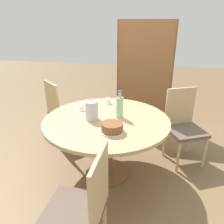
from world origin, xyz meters
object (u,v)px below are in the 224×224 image
(chair_c, at_px, (82,207))
(bookshelf, at_px, (144,76))
(coffee_pot, at_px, (92,110))
(cake_main, at_px, (112,128))
(cup_a, at_px, (108,101))
(chair_b, at_px, (62,111))
(water_bottle, at_px, (120,107))
(cup_b, at_px, (81,108))
(chair_a, at_px, (184,125))

(chair_c, xyz_separation_m, bookshelf, (0.26, 2.54, 0.35))
(coffee_pot, relative_size, cake_main, 1.03)
(chair_c, relative_size, cup_a, 8.01)
(coffee_pot, bearing_deg, cup_a, 82.40)
(bookshelf, bearing_deg, chair_b, 39.29)
(chair_b, distance_m, cup_a, 0.78)
(bookshelf, xyz_separation_m, coffee_pot, (-0.46, -1.57, -0.02))
(water_bottle, bearing_deg, cup_b, 165.85)
(chair_a, bearing_deg, cup_a, 155.86)
(chair_b, relative_size, water_bottle, 3.06)
(chair_c, relative_size, bookshelf, 0.54)
(chair_a, relative_size, cup_a, 8.01)
(chair_a, distance_m, cup_a, 1.00)
(cup_b, bearing_deg, bookshelf, 63.92)
(water_bottle, height_order, cake_main, water_bottle)
(cup_b, bearing_deg, cup_a, 46.73)
(chair_a, relative_size, bookshelf, 0.54)
(coffee_pot, xyz_separation_m, water_bottle, (0.28, 0.11, 0.01))
(chair_c, height_order, coffee_pot, coffee_pot)
(chair_c, bearing_deg, water_bottle, 176.63)
(water_bottle, distance_m, cup_a, 0.47)
(chair_c, relative_size, cake_main, 3.95)
(bookshelf, bearing_deg, cup_a, 69.82)
(chair_a, xyz_separation_m, cake_main, (-0.77, -0.78, 0.27))
(chair_b, bearing_deg, water_bottle, -169.09)
(chair_a, height_order, coffee_pot, coffee_pot)
(chair_c, xyz_separation_m, water_bottle, (0.09, 1.08, 0.35))
(chair_c, distance_m, coffee_pot, 1.05)
(chair_a, relative_size, cake_main, 3.95)
(cup_b, bearing_deg, chair_a, 13.91)
(water_bottle, bearing_deg, cup_a, 117.93)
(bookshelf, height_order, coffee_pot, bookshelf)
(coffee_pot, height_order, water_bottle, water_bottle)
(coffee_pot, height_order, cake_main, coffee_pot)
(chair_a, xyz_separation_m, bookshelf, (-0.58, 1.03, 0.35))
(cup_b, bearing_deg, cake_main, -45.37)
(chair_a, height_order, chair_b, same)
(coffee_pot, bearing_deg, chair_a, 27.42)
(chair_a, xyz_separation_m, water_bottle, (-0.75, -0.43, 0.35))
(coffee_pot, distance_m, cake_main, 0.37)
(chair_c, xyz_separation_m, coffee_pot, (-0.20, 0.97, 0.34))
(cake_main, bearing_deg, coffee_pot, 138.06)
(coffee_pot, relative_size, cup_a, 2.10)
(coffee_pot, xyz_separation_m, cake_main, (0.27, -0.24, -0.07))
(chair_a, height_order, cup_a, chair_a)
(water_bottle, distance_m, cup_b, 0.51)
(chair_b, distance_m, cup_b, 0.67)
(water_bottle, bearing_deg, bookshelf, 83.27)
(cake_main, relative_size, cup_a, 2.03)
(coffee_pot, bearing_deg, chair_b, 134.36)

